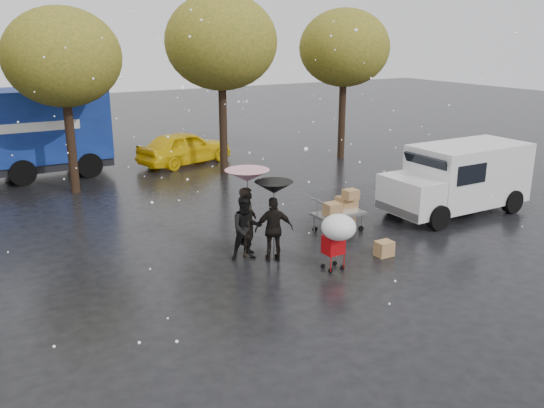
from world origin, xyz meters
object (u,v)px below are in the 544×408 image
person_black (274,229)px  vendor_cart (341,207)px  white_van (459,177)px  yellow_taxi (185,147)px  shopping_cart (338,230)px  person_pink (248,222)px  blue_truck (5,136)px

person_black → vendor_cart: person_black is taller
white_van → yellow_taxi: white_van is taller
vendor_cart → yellow_taxi: 10.73m
person_black → yellow_taxi: (2.28, 11.66, -0.10)m
shopping_cart → white_van: white_van is taller
person_pink → person_black: size_ratio=1.09×
white_van → blue_truck: (-11.99, 11.89, 0.60)m
person_pink → person_black: bearing=-112.3°
shopping_cart → white_van: size_ratio=0.30×
person_pink → white_van: size_ratio=0.37×
person_black → vendor_cart: 2.98m
person_pink → person_black: 0.77m
person_pink → white_van: white_van is taller
white_van → person_pink: bearing=179.2°
person_pink → shopping_cart: bearing=-110.3°
person_pink → vendor_cart: 3.24m
blue_truck → person_pink: bearing=-69.6°
vendor_cart → white_van: 4.42m
person_pink → vendor_cart: size_ratio=1.21×
white_van → shopping_cart: bearing=-162.6°
vendor_cart → blue_truck: blue_truck is taller
person_pink → white_van: 7.61m
person_pink → yellow_taxi: person_pink is taller
person_pink → yellow_taxi: bearing=22.9°
shopping_cart → blue_truck: bearing=112.5°
vendor_cart → yellow_taxi: size_ratio=0.35×
person_pink → yellow_taxi: 11.32m
person_black → vendor_cart: (2.82, 0.94, -0.11)m
vendor_cart → person_pink: bearing=-175.0°
person_pink → person_black: person_pink is taller
person_black → white_van: size_ratio=0.34×
vendor_cart → white_van: size_ratio=0.31×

